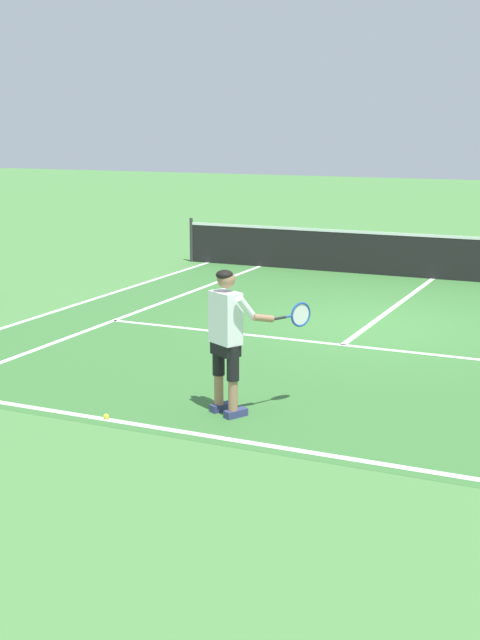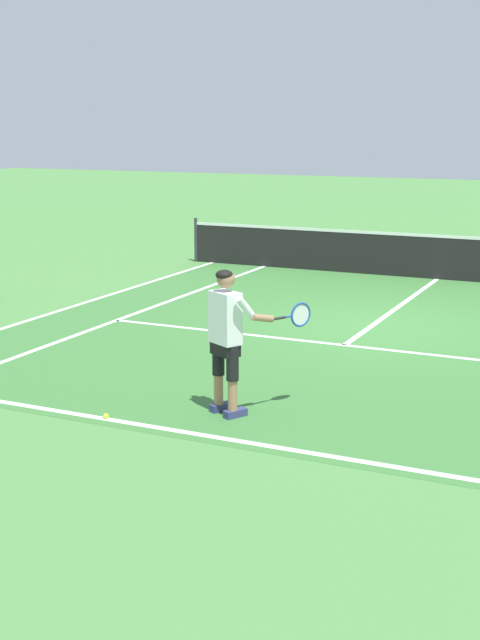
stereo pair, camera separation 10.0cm
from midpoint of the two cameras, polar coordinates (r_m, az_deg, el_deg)
The scene contains 10 objects.
ground_plane at distance 14.86m, azimuth 8.89°, elevation -0.33°, with size 80.00×80.00×0.00m, color #477F3D.
court_inner_surface at distance 14.36m, azimuth 8.29°, elevation -0.76°, with size 10.98×11.22×0.00m, color #387033.
line_baseline at distance 9.51m, azimuth -1.30°, elevation -7.67°, with size 10.98×0.10×0.01m, color white.
line_service at distance 13.44m, azimuth 7.07°, elevation -1.64°, with size 8.23×0.10×0.01m, color white.
line_centre_service at distance 16.44m, azimuth 10.53°, elevation 0.89°, with size 0.10×6.40×0.01m, color white.
line_singles_left at distance 15.99m, azimuth -5.96°, elevation 0.70°, with size 0.10×10.82×0.01m, color white.
line_doubles_left at distance 16.72m, azimuth -10.01°, elevation 1.11°, with size 0.10×10.82×0.01m, color white.
tennis_net at distance 19.42m, azimuth 12.99°, elevation 4.06°, with size 11.96×0.08×1.07m.
tennis_player at distance 9.96m, azimuth -0.53°, elevation -0.79°, with size 1.03×0.92×1.71m.
tennis_ball_near_feet at distance 10.18m, azimuth -8.49°, elevation -6.24°, with size 0.07×0.07×0.07m, color #CCE02D.
Camera 2 is at (4.00, -13.91, 3.32)m, focal length 48.91 mm.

